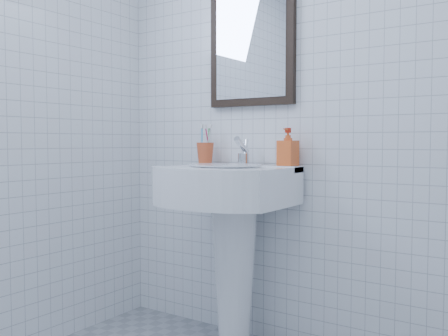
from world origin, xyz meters
The scene contains 6 objects.
wall_back centered at (0.00, 1.20, 1.25)m, with size 2.20×0.02×2.50m, color white.
washbasin centered at (-0.27, 0.99, 0.63)m, with size 0.61×0.45×0.94m.
faucet centered at (-0.27, 1.10, 0.99)m, with size 0.06×0.13×0.15m.
toothbrush_cup centered at (-0.52, 1.11, 0.99)m, with size 0.10×0.10×0.11m, color #C24A24, non-canonical shape.
soap_dispenser centered at (-0.03, 1.12, 1.02)m, with size 0.08×0.09×0.19m, color red.
wall_mirror centered at (-0.27, 1.18, 1.55)m, with size 0.50×0.04×0.62m.
Camera 1 is at (1.08, -1.10, 1.05)m, focal length 40.00 mm.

